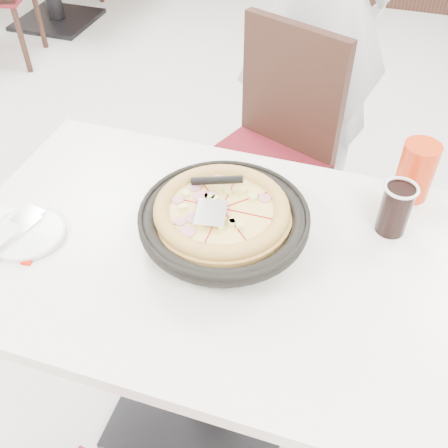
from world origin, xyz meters
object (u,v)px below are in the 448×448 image
(red_cup, at_px, (416,171))
(pizza_pan, at_px, (224,226))
(diner_person, at_px, (320,0))
(chair_far, at_px, (258,166))
(side_plate, at_px, (28,233))
(cola_glass, at_px, (395,210))
(main_table, at_px, (205,334))
(pizza, at_px, (222,215))

(red_cup, bearing_deg, pizza_pan, -143.54)
(pizza_pan, height_order, diner_person, diner_person)
(diner_person, bearing_deg, chair_far, 57.76)
(chair_far, distance_m, diner_person, 0.68)
(pizza_pan, xyz_separation_m, red_cup, (0.42, 0.31, 0.04))
(chair_far, xyz_separation_m, diner_person, (0.08, 0.53, 0.43))
(chair_far, xyz_separation_m, side_plate, (-0.39, -0.80, 0.28))
(chair_far, distance_m, side_plate, 0.93)
(cola_glass, distance_m, diner_person, 1.10)
(chair_far, height_order, cola_glass, chair_far)
(main_table, distance_m, chair_far, 0.71)
(chair_far, distance_m, pizza, 0.73)
(diner_person, bearing_deg, side_plate, 47.15)
(red_cup, height_order, diner_person, diner_person)
(main_table, distance_m, pizza, 0.44)
(main_table, bearing_deg, diner_person, 87.73)
(pizza_pan, xyz_separation_m, pizza, (-0.01, 0.02, 0.02))
(chair_far, bearing_deg, cola_glass, 154.52)
(main_table, relative_size, diner_person, 0.67)
(main_table, xyz_separation_m, pizza_pan, (0.05, 0.04, 0.42))
(main_table, distance_m, red_cup, 0.74)
(pizza_pan, distance_m, pizza, 0.03)
(main_table, distance_m, diner_person, 1.34)
(main_table, bearing_deg, cola_glass, 24.80)
(red_cup, bearing_deg, pizza, -146.01)
(pizza, bearing_deg, side_plate, -160.75)
(chair_far, bearing_deg, side_plate, 85.80)
(pizza_pan, relative_size, cola_glass, 2.79)
(main_table, bearing_deg, pizza_pan, 41.83)
(pizza_pan, relative_size, red_cup, 2.27)
(side_plate, height_order, cola_glass, cola_glass)
(red_cup, bearing_deg, side_plate, -153.05)
(chair_far, distance_m, pizza_pan, 0.74)
(cola_glass, bearing_deg, side_plate, -160.72)
(pizza_pan, bearing_deg, red_cup, 36.46)
(pizza, xyz_separation_m, side_plate, (-0.45, -0.16, -0.05))
(cola_glass, bearing_deg, diner_person, 110.39)
(diner_person, bearing_deg, main_table, 64.33)
(red_cup, bearing_deg, main_table, -142.99)
(pizza_pan, bearing_deg, pizza, 122.47)
(pizza, relative_size, red_cup, 2.15)
(side_plate, xyz_separation_m, red_cup, (0.89, 0.45, 0.07))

